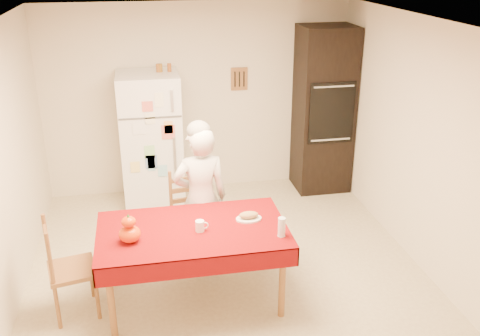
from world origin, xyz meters
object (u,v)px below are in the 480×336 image
object	(u,v)px
seated_woman	(201,199)
dining_table	(193,236)
oven_cabinet	(323,110)
chair_far	(191,211)
bread_plate	(249,219)
refrigerator	(151,140)
chair_left	(64,266)
wine_glass	(282,227)
pumpkin_lower	(130,234)
coffee_mug	(200,226)

from	to	relation	value
seated_woman	dining_table	bearing A→B (deg)	72.42
oven_cabinet	chair_far	bearing A→B (deg)	-143.62
bread_plate	chair_far	bearing A→B (deg)	121.31
dining_table	chair_far	distance (m)	0.87
refrigerator	seated_woman	size ratio (longest dim) A/B	1.12
chair_far	chair_left	bearing A→B (deg)	-154.41
oven_cabinet	wine_glass	world-z (taller)	oven_cabinet
oven_cabinet	bread_plate	world-z (taller)	oven_cabinet
seated_woman	pumpkin_lower	world-z (taller)	seated_woman
pumpkin_lower	refrigerator	bearing A→B (deg)	83.29
chair_left	coffee_mug	world-z (taller)	chair_left
chair_far	pumpkin_lower	bearing A→B (deg)	-131.45
chair_far	coffee_mug	world-z (taller)	chair_far
seated_woman	bread_plate	bearing A→B (deg)	122.16
dining_table	refrigerator	bearing A→B (deg)	96.99
dining_table	bread_plate	bearing A→B (deg)	7.82
bread_plate	dining_table	bearing A→B (deg)	-172.18
refrigerator	seated_woman	bearing A→B (deg)	-75.42
pumpkin_lower	bread_plate	size ratio (longest dim) A/B	0.80
dining_table	coffee_mug	world-z (taller)	coffee_mug
seated_woman	bread_plate	size ratio (longest dim) A/B	6.35
dining_table	chair_left	distance (m)	1.16
refrigerator	chair_left	size ratio (longest dim) A/B	1.79
coffee_mug	chair_left	bearing A→B (deg)	176.98
oven_cabinet	coffee_mug	bearing A→B (deg)	-129.89
oven_cabinet	chair_left	size ratio (longest dim) A/B	2.32
bread_plate	refrigerator	bearing A→B (deg)	110.48
wine_glass	oven_cabinet	bearing A→B (deg)	63.78
oven_cabinet	dining_table	size ratio (longest dim) A/B	1.29
refrigerator	seated_woman	world-z (taller)	refrigerator
chair_left	pumpkin_lower	bearing A→B (deg)	-114.01
dining_table	chair_left	world-z (taller)	chair_left
coffee_mug	wine_glass	world-z (taller)	wine_glass
oven_cabinet	bread_plate	distance (m)	2.67
refrigerator	chair_left	bearing A→B (deg)	-111.47
coffee_mug	seated_woman	bearing A→B (deg)	82.33
chair_left	wine_glass	xyz separation A→B (m)	(1.90, -0.29, 0.34)
chair_left	wine_glass	size ratio (longest dim) A/B	5.40
chair_far	bread_plate	distance (m)	0.94
oven_cabinet	wine_glass	bearing A→B (deg)	-116.22
chair_far	bread_plate	world-z (taller)	chair_far
refrigerator	oven_cabinet	bearing A→B (deg)	1.18
dining_table	bread_plate	distance (m)	0.54
wine_glass	refrigerator	bearing A→B (deg)	112.25
pumpkin_lower	bread_plate	world-z (taller)	pumpkin_lower
oven_cabinet	seated_woman	xyz separation A→B (m)	(-1.86, -1.67, -0.34)
chair_left	pumpkin_lower	distance (m)	0.69
refrigerator	pumpkin_lower	size ratio (longest dim) A/B	8.88
refrigerator	coffee_mug	size ratio (longest dim) A/B	17.00
dining_table	chair_far	size ratio (longest dim) A/B	1.79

